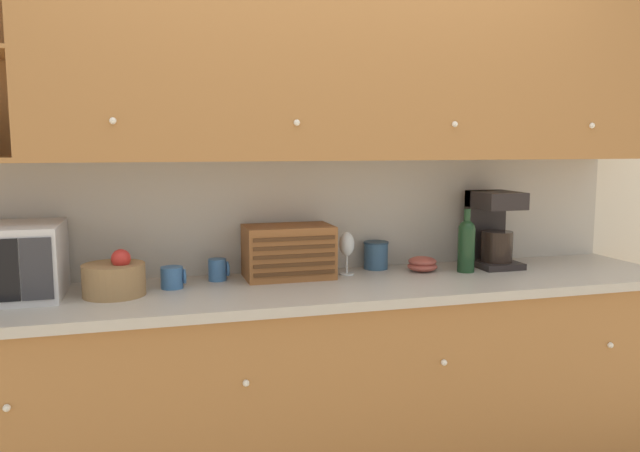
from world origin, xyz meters
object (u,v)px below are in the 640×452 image
at_px(mug_blue_second, 173,277).
at_px(coffee_maker, 492,228).
at_px(fruit_basket, 114,279).
at_px(mug, 218,270).
at_px(wine_glass, 347,246).
at_px(storage_canister, 376,255).
at_px(bowl_stack_on_counter, 422,264).
at_px(wine_bottle, 466,243).
at_px(bread_box, 288,252).

relative_size(mug_blue_second, coffee_maker, 0.28).
bearing_deg(fruit_basket, mug, 21.33).
xyz_separation_m(fruit_basket, mug_blue_second, (0.23, 0.07, -0.02)).
height_order(fruit_basket, mug, fruit_basket).
xyz_separation_m(fruit_basket, coffee_maker, (1.77, 0.14, 0.12)).
distance_m(wine_glass, storage_canister, 0.21).
bearing_deg(mug_blue_second, bowl_stack_on_counter, 2.11).
bearing_deg(wine_bottle, bread_box, 172.68).
bearing_deg(storage_canister, bread_box, -170.11).
xyz_separation_m(mug_blue_second, wine_glass, (0.79, 0.07, 0.09)).
distance_m(fruit_basket, wine_bottle, 1.57).
bearing_deg(mug, fruit_basket, -158.67).
height_order(mug_blue_second, wine_glass, wine_glass).
height_order(bread_box, wine_glass, bread_box).
bearing_deg(mug, bowl_stack_on_counter, -3.44).
bearing_deg(fruit_basket, bowl_stack_on_counter, 4.53).
bearing_deg(fruit_basket, bread_box, 11.14).
distance_m(fruit_basket, wine_glass, 1.02).
height_order(bread_box, bowl_stack_on_counter, bread_box).
bearing_deg(bowl_stack_on_counter, mug_blue_second, -177.89).
relative_size(bread_box, storage_canister, 2.96).
relative_size(fruit_basket, bread_box, 0.62).
relative_size(wine_glass, coffee_maker, 0.54).
bearing_deg(mug, wine_bottle, -6.38).
distance_m(bread_box, wine_glass, 0.27).
xyz_separation_m(bread_box, storage_canister, (0.45, 0.08, -0.05)).
xyz_separation_m(fruit_basket, wine_glass, (1.01, 0.14, 0.07)).
bearing_deg(wine_bottle, wine_glass, 170.10).
distance_m(mug, bowl_stack_on_counter, 0.96).
bearing_deg(wine_glass, mug_blue_second, -174.96).
bearing_deg(wine_glass, mug, 177.01).
distance_m(mug_blue_second, bread_box, 0.52).
height_order(fruit_basket, storage_canister, fruit_basket).
relative_size(mug, bowl_stack_on_counter, 0.68).
height_order(storage_canister, bowl_stack_on_counter, storage_canister).
relative_size(wine_glass, storage_canister, 1.50).
bearing_deg(coffee_maker, wine_bottle, -152.85).
bearing_deg(mug_blue_second, wine_glass, 5.04).
distance_m(wine_glass, coffee_maker, 0.76).
relative_size(fruit_basket, coffee_maker, 0.66).
relative_size(mug, coffee_maker, 0.26).
xyz_separation_m(storage_canister, bowl_stack_on_counter, (0.19, -0.11, -0.03)).
bearing_deg(bowl_stack_on_counter, fruit_basket, -175.47).
height_order(mug_blue_second, coffee_maker, coffee_maker).
xyz_separation_m(mug_blue_second, mug, (0.20, 0.10, 0.00)).
distance_m(wine_glass, bowl_stack_on_counter, 0.38).
relative_size(wine_glass, bowl_stack_on_counter, 1.40).
height_order(fruit_basket, mug_blue_second, fruit_basket).
distance_m(bowl_stack_on_counter, wine_bottle, 0.23).
height_order(fruit_basket, coffee_maker, coffee_maker).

